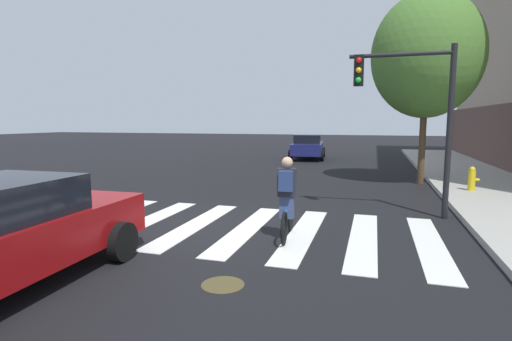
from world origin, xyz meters
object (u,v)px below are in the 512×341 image
Objects in this scene: cyclist at (287,198)px; fire_hydrant at (472,179)px; traffic_light_near at (414,102)px; street_tree_near at (427,56)px; manhole_cover at (223,284)px; sedan_mid at (308,146)px.

fire_hydrant is at bearing 53.76° from cyclist.
traffic_light_near is 5.99m from street_tree_near.
street_tree_near reaches higher than cyclist.
manhole_cover is at bearing -99.46° from cyclist.
sedan_mid is 12.84m from fire_hydrant.
traffic_light_near is (4.92, -14.35, 2.07)m from sedan_mid.
sedan_mid is 2.69× the size of cyclist.
sedan_mid is 1.10× the size of traffic_light_near.
traffic_light_near reaches higher than manhole_cover.
manhole_cover is at bearing -109.20° from street_tree_near.
traffic_light_near is at bearing 60.76° from manhole_cover.
street_tree_near is at bearing 124.37° from fire_hydrant.
fire_hydrant is (7.10, -10.70, -0.26)m from sedan_mid.
sedan_mid is at bearing 123.38° from street_tree_near.
fire_hydrant is (2.18, 3.66, -2.33)m from traffic_light_near.
cyclist is 0.24× the size of street_tree_near.
cyclist is (0.42, 2.50, 0.84)m from manhole_cover.
sedan_mid is 11.19m from street_tree_near.
street_tree_near reaches higher than traffic_light_near.
traffic_light_near reaches higher than fire_hydrant.
sedan_mid is 15.31m from traffic_light_near.
cyclist reaches higher than fire_hydrant.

